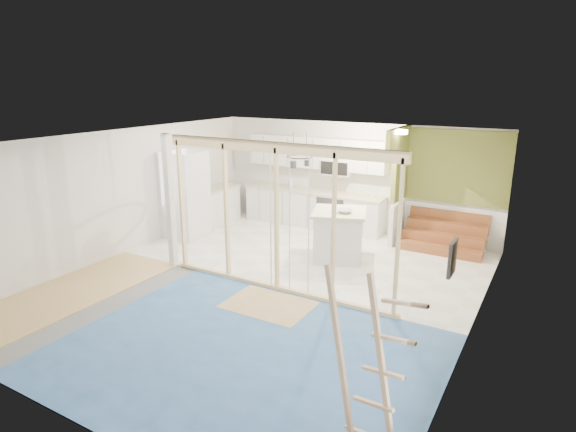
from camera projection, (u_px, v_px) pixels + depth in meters
The scene contains 16 objects.
room at pixel (262, 216), 8.23m from camera, with size 7.01×8.01×2.61m.
floor_overlays at pixel (268, 285), 8.59m from camera, with size 7.00×8.00×0.03m.
stud_frame at pixel (250, 198), 8.27m from camera, with size 4.66×0.14×2.60m.
base_cabinets at pixel (281, 208), 12.03m from camera, with size 4.45×2.24×0.93m.
upper_cabinets at pixel (318, 154), 11.67m from camera, with size 3.60×0.41×0.85m.
green_partition at pixel (433, 205), 10.39m from camera, with size 2.25×1.51×2.60m.
pot_rack at pixel (299, 159), 9.76m from camera, with size 0.52×0.52×0.72m.
sheathing_panel at pixel (442, 310), 4.89m from camera, with size 0.02×4.00×2.60m, color tan.
electrical_panel at pixel (452, 258), 5.32m from camera, with size 0.04×0.30×0.40m, color #3C3D42.
ceiling_light at pixel (400, 132), 9.72m from camera, with size 0.32×0.32×0.08m, color #FFEABF.
fridge at pixel (185, 195), 11.03m from camera, with size 0.88×0.85×2.01m.
island at pixel (339, 235), 9.77m from camera, with size 1.34×1.34×1.03m.
bowl at pixel (345, 211), 9.48m from camera, with size 0.29×0.29×0.07m, color beige.
soap_bottle_a at pixel (291, 182), 12.10m from camera, with size 0.12×0.12×0.31m, color silver.
soap_bottle_b at pixel (372, 193), 11.10m from camera, with size 0.09×0.09×0.20m, color silver.
ladder at pixel (367, 369), 4.45m from camera, with size 1.01×0.16×1.89m.
Camera 1 is at (4.34, -6.63, 3.55)m, focal length 30.00 mm.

